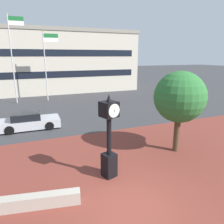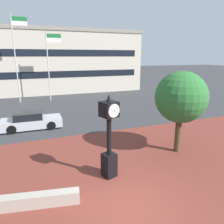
{
  "view_description": "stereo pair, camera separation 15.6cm",
  "coord_description": "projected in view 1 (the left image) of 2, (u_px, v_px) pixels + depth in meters",
  "views": [
    {
      "loc": [
        -3.06,
        -5.98,
        5.37
      ],
      "look_at": [
        0.17,
        2.08,
        3.06
      ],
      "focal_mm": 33.96,
      "sensor_mm": 36.0,
      "label": 1
    },
    {
      "loc": [
        -2.92,
        -6.03,
        5.37
      ],
      "look_at": [
        0.17,
        2.08,
        3.06
      ],
      "focal_mm": 33.96,
      "sensor_mm": 36.0,
      "label": 2
    }
  ],
  "objects": [
    {
      "name": "ground_plane",
      "position": [
        129.0,
        205.0,
        7.84
      ],
      "size": [
        200.0,
        200.0,
        0.0
      ],
      "primitive_type": "plane",
      "color": "#38383A"
    },
    {
      "name": "plaza_brick_paving",
      "position": [
        110.0,
        179.0,
        9.54
      ],
      "size": [
        44.0,
        11.79,
        0.01
      ],
      "primitive_type": "cube",
      "color": "brown",
      "rests_on": "ground"
    },
    {
      "name": "planter_wall",
      "position": [
        36.0,
        201.0,
        7.69
      ],
      "size": [
        3.22,
        0.97,
        0.5
      ],
      "primitive_type": "cube",
      "rotation": [
        0.0,
        0.0,
        -0.18
      ],
      "color": "#ADA393",
      "rests_on": "ground"
    },
    {
      "name": "street_clock",
      "position": [
        109.0,
        138.0,
        9.3
      ],
      "size": [
        0.83,
        0.86,
        3.84
      ],
      "rotation": [
        0.0,
        0.0,
        0.32
      ],
      "color": "black",
      "rests_on": "ground"
    },
    {
      "name": "plaza_tree",
      "position": [
        181.0,
        98.0,
        11.73
      ],
      "size": [
        3.05,
        2.84,
        4.61
      ],
      "color": "#4C3823",
      "rests_on": "ground"
    },
    {
      "name": "car_street_near",
      "position": [
        29.0,
        121.0,
        15.97
      ],
      "size": [
        4.4,
        1.97,
        1.28
      ],
      "rotation": [
        0.0,
        0.0,
        4.7
      ],
      "color": "#B7BABF",
      "rests_on": "ground"
    },
    {
      "name": "flagpole_primary",
      "position": [
        13.0,
        53.0,
        23.52
      ],
      "size": [
        1.67,
        0.14,
        9.77
      ],
      "color": "silver",
      "rests_on": "ground"
    },
    {
      "name": "flagpole_secondary",
      "position": [
        47.0,
        60.0,
        25.01
      ],
      "size": [
        1.77,
        0.14,
        8.13
      ],
      "color": "silver",
      "rests_on": "ground"
    },
    {
      "name": "civic_building",
      "position": [
        62.0,
        61.0,
        34.05
      ],
      "size": [
        22.41,
        10.68,
        9.12
      ],
      "color": "beige",
      "rests_on": "ground"
    }
  ]
}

